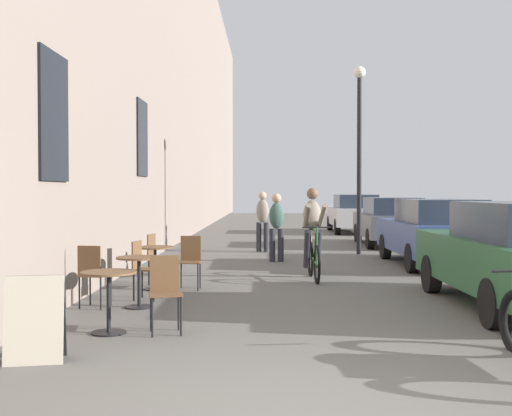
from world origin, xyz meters
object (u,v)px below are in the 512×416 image
object	(u,v)px
cafe_table_far	(155,259)
sandwich_board_sign	(35,319)
cafe_chair_near_toward_street	(165,288)
cafe_chair_far_toward_street	(157,255)
parked_car_second	(434,231)
cafe_chair_far_toward_wall	(190,258)
cafe_chair_mid_toward_street	(143,265)
cafe_chair_mid_toward_wall	(93,272)
pedestrian_mid	(262,218)
cafe_table_mid	(139,271)
cyclist_on_bicycle	(313,236)
cafe_table_near	(109,289)
parked_car_third	(390,221)
pedestrian_near	(277,223)
parked_car_fourth	(354,213)
street_lamp	(359,135)

from	to	relation	value
cafe_table_far	sandwich_board_sign	distance (m)	4.59
cafe_chair_near_toward_street	cafe_table_far	world-z (taller)	cafe_chair_near_toward_street
cafe_chair_far_toward_street	parked_car_second	bearing A→B (deg)	27.58
cafe_chair_far_toward_street	cafe_chair_far_toward_wall	size ratio (longest dim) A/B	1.00
cafe_chair_mid_toward_street	cafe_table_far	size ratio (longest dim) A/B	1.24
cafe_chair_mid_toward_wall	cafe_chair_mid_toward_street	bearing A→B (deg)	53.74
pedestrian_mid	cafe_chair_far_toward_wall	bearing A→B (deg)	-99.80
cafe_table_mid	cyclist_on_bicycle	bearing A→B (deg)	49.10
cafe_chair_near_toward_street	cafe_table_near	bearing A→B (deg)	-173.45
parked_car_third	cafe_table_mid	bearing A→B (deg)	-117.63
cafe_table_far	cafe_chair_mid_toward_wall	bearing A→B (deg)	-108.23
cafe_chair_mid_toward_wall	sandwich_board_sign	world-z (taller)	cafe_chair_mid_toward_wall
cafe_chair_mid_toward_wall	pedestrian_near	size ratio (longest dim) A/B	0.56
sandwich_board_sign	parked_car_second	distance (m)	10.06
cafe_chair_near_toward_street	cafe_table_mid	world-z (taller)	cafe_chair_near_toward_street
sandwich_board_sign	cafe_chair_far_toward_wall	bearing A→B (deg)	78.57
cafe_table_near	cafe_chair_far_toward_street	xyz separation A→B (m)	(-0.12, 3.95, -0.00)
cafe_table_far	cafe_chair_far_toward_street	world-z (taller)	cafe_chair_far_toward_street
cafe_table_near	cafe_table_mid	world-z (taller)	same
parked_car_second	pedestrian_near	bearing A→B (deg)	167.63
cafe_table_near	parked_car_second	distance (m)	8.83
cafe_chair_far_toward_wall	pedestrian_near	xyz separation A→B (m)	(1.52, 4.23, 0.38)
sandwich_board_sign	cyclist_on_bicycle	world-z (taller)	cyclist_on_bicycle
cafe_table_mid	parked_car_second	xyz separation A→B (m)	(5.49, 5.22, 0.24)
cafe_table_mid	cafe_chair_far_toward_street	bearing A→B (deg)	93.44
parked_car_fourth	cafe_table_near	bearing A→B (deg)	-106.00
cafe_chair_mid_toward_wall	parked_car_second	bearing A→B (deg)	40.81
cafe_chair_mid_toward_street	parked_car_fourth	distance (m)	16.90
cafe_chair_near_toward_street	cafe_chair_far_toward_wall	bearing A→B (deg)	91.94
cafe_chair_mid_toward_street	parked_car_second	size ratio (longest dim) A/B	0.21
cafe_chair_mid_toward_wall	parked_car_fourth	bearing A→B (deg)	70.66
cafe_table_far	pedestrian_mid	xyz separation A→B (m)	(1.74, 6.83, 0.40)
pedestrian_mid	parked_car_third	distance (m)	4.35
pedestrian_mid	parked_car_third	xyz separation A→B (m)	(3.84, 2.04, -0.17)
cafe_chair_near_toward_street	street_lamp	xyz separation A→B (m)	(3.58, 9.46, 2.59)
cafe_chair_near_toward_street	cafe_chair_far_toward_wall	world-z (taller)	same
cafe_chair_mid_toward_street	street_lamp	world-z (taller)	street_lamp
cafe_table_near	sandwich_board_sign	xyz separation A→B (m)	(-0.41, -1.23, -0.11)
cafe_chair_far_toward_street	cafe_chair_far_toward_wall	bearing A→B (deg)	-39.22
pedestrian_mid	parked_car_second	xyz separation A→B (m)	(3.81, -3.28, -0.16)
cafe_table_mid	cafe_table_far	world-z (taller)	same
cafe_chair_mid_toward_wall	cyclist_on_bicycle	distance (m)	4.59
street_lamp	parked_car_fourth	bearing A→B (deg)	83.26
pedestrian_near	pedestrian_mid	size ratio (longest dim) A/B	0.97
cafe_chair_mid_toward_street	parked_car_third	bearing A→B (deg)	60.40
cyclist_on_bicycle	cafe_chair_mid_toward_wall	bearing A→B (deg)	-136.33
cafe_table_near	cafe_chair_far_toward_wall	bearing A→B (deg)	81.16
cafe_table_mid	cafe_chair_mid_toward_street	distance (m)	0.70
cafe_chair_mid_toward_street	cafe_chair_mid_toward_wall	world-z (taller)	same
cafe_table_mid	sandwich_board_sign	bearing A→B (deg)	-98.38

